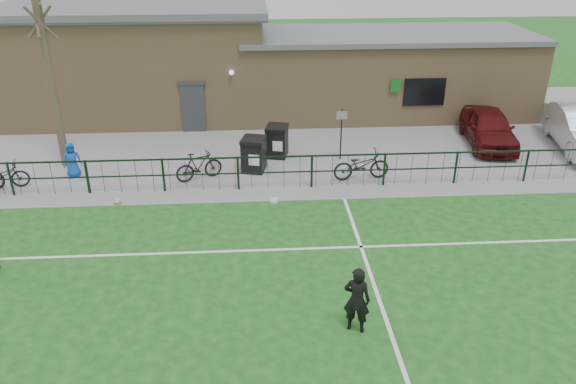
{
  "coord_description": "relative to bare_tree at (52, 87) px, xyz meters",
  "views": [
    {
      "loc": [
        -0.91,
        -9.4,
        8.27
      ],
      "look_at": [
        0.0,
        5.0,
        1.3
      ],
      "focal_mm": 35.0,
      "sensor_mm": 36.0,
      "label": 1
    }
  ],
  "objects": [
    {
      "name": "ground",
      "position": [
        8.0,
        -10.5,
        -3.0
      ],
      "size": [
        90.0,
        90.0,
        0.0
      ],
      "primitive_type": "plane",
      "color": "#174E18",
      "rests_on": "ground"
    },
    {
      "name": "paving_strip",
      "position": [
        8.0,
        3.0,
        -2.99
      ],
      "size": [
        34.0,
        13.0,
        0.02
      ],
      "primitive_type": "cube",
      "color": "gray",
      "rests_on": "ground"
    },
    {
      "name": "pitch_line_touch",
      "position": [
        8.0,
        -2.7,
        -3.0
      ],
      "size": [
        28.0,
        0.1,
        0.01
      ],
      "primitive_type": "cube",
      "color": "white",
      "rests_on": "ground"
    },
    {
      "name": "pitch_line_mid",
      "position": [
        8.0,
        -6.5,
        -3.0
      ],
      "size": [
        28.0,
        0.1,
        0.01
      ],
      "primitive_type": "cube",
      "color": "white",
      "rests_on": "ground"
    },
    {
      "name": "pitch_line_perp",
      "position": [
        10.0,
        -10.5,
        -3.0
      ],
      "size": [
        0.1,
        16.0,
        0.01
      ],
      "primitive_type": "cube",
      "color": "white",
      "rests_on": "ground"
    },
    {
      "name": "perimeter_fence",
      "position": [
        8.0,
        -2.5,
        -2.4
      ],
      "size": [
        28.0,
        0.1,
        1.2
      ],
      "primitive_type": "cube",
      "color": "black",
      "rests_on": "ground"
    },
    {
      "name": "bare_tree",
      "position": [
        0.0,
        0.0,
        0.0
      ],
      "size": [
        0.3,
        0.3,
        6.0
      ],
      "primitive_type": "cylinder",
      "color": "#493C2C",
      "rests_on": "ground"
    },
    {
      "name": "wheelie_bin_left",
      "position": [
        7.95,
        0.41,
        -2.41
      ],
      "size": [
        0.93,
        1.0,
        1.14
      ],
      "primitive_type": "cube",
      "rotation": [
        0.0,
        0.0,
        -0.22
      ],
      "color": "black",
      "rests_on": "paving_strip"
    },
    {
      "name": "wheelie_bin_right",
      "position": [
        7.04,
        -0.93,
        -2.4
      ],
      "size": [
        0.96,
        1.03,
        1.17
      ],
      "primitive_type": "cube",
      "rotation": [
        0.0,
        0.0,
        -0.24
      ],
      "color": "black",
      "rests_on": "paving_strip"
    },
    {
      "name": "sign_post",
      "position": [
        10.35,
        -0.05,
        -1.98
      ],
      "size": [
        0.08,
        0.08,
        2.0
      ],
      "primitive_type": "cylinder",
      "rotation": [
        0.0,
        0.0,
        -0.34
      ],
      "color": "black",
      "rests_on": "paving_strip"
    },
    {
      "name": "car_maroon",
      "position": [
        16.58,
        1.14,
        -2.26
      ],
      "size": [
        2.28,
        4.45,
        1.45
      ],
      "primitive_type": "imported",
      "rotation": [
        0.0,
        0.0,
        -0.14
      ],
      "color": "#4E0D10",
      "rests_on": "paving_strip"
    },
    {
      "name": "bicycle_c",
      "position": [
        -1.54,
        -1.97,
        -2.51
      ],
      "size": [
        1.87,
        1.04,
        0.93
      ],
      "primitive_type": "imported",
      "rotation": [
        0.0,
        0.0,
        1.82
      ],
      "color": "black",
      "rests_on": "paving_strip"
    },
    {
      "name": "bicycle_d",
      "position": [
        5.11,
        -1.63,
        -2.47
      ],
      "size": [
        1.76,
        1.16,
        1.03
      ],
      "primitive_type": "imported",
      "rotation": [
        0.0,
        0.0,
        2.01
      ],
      "color": "black",
      "rests_on": "paving_strip"
    },
    {
      "name": "bicycle_e",
      "position": [
        10.81,
        -1.94,
        -2.45
      ],
      "size": [
        2.06,
        0.91,
        1.05
      ],
      "primitive_type": "imported",
      "rotation": [
        0.0,
        0.0,
        1.68
      ],
      "color": "black",
      "rests_on": "paving_strip"
    },
    {
      "name": "spectator_child",
      "position": [
        0.61,
        -1.1,
        -2.34
      ],
      "size": [
        0.73,
        0.61,
        1.28
      ],
      "primitive_type": "imported",
      "rotation": [
        0.0,
        0.0,
        0.38
      ],
      "color": "#1350B7",
      "rests_on": "paving_strip"
    },
    {
      "name": "goalkeeper_kick",
      "position": [
        9.18,
        -9.91,
        -2.16
      ],
      "size": [
        2.14,
        3.31,
        1.92
      ],
      "color": "black",
      "rests_on": "ground"
    },
    {
      "name": "ball_ground",
      "position": [
        2.6,
        -3.39,
        -2.88
      ],
      "size": [
        0.23,
        0.23,
        0.23
      ],
      "primitive_type": "sphere",
      "color": "silver",
      "rests_on": "ground"
    },
    {
      "name": "clubhouse",
      "position": [
        7.12,
        6.0,
        -0.78
      ],
      "size": [
        24.25,
        5.4,
        4.96
      ],
      "color": "tan",
      "rests_on": "ground"
    }
  ]
}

